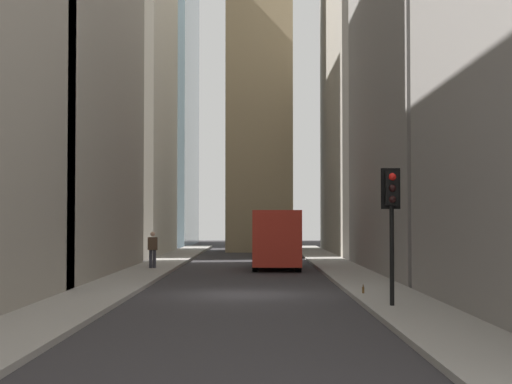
{
  "coord_description": "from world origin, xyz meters",
  "views": [
    {
      "loc": [
        -26.64,
        -0.48,
        2.43
      ],
      "look_at": [
        11.62,
        -0.44,
        3.69
      ],
      "focal_mm": 57.75,
      "sensor_mm": 36.0,
      "label": 1
    }
  ],
  "objects_px": {
    "pedestrian": "(153,248)",
    "hatchback_grey": "(273,250)",
    "traffic_light_foreground": "(392,204)",
    "discarded_bottle": "(363,290)",
    "delivery_truck": "(276,239)"
  },
  "relations": [
    {
      "from": "delivery_truck",
      "to": "traffic_light_foreground",
      "type": "bearing_deg",
      "value": -171.74
    },
    {
      "from": "delivery_truck",
      "to": "traffic_light_foreground",
      "type": "xyz_separation_m",
      "value": [
        -18.39,
        -2.67,
        1.36
      ]
    },
    {
      "from": "discarded_bottle",
      "to": "hatchback_grey",
      "type": "bearing_deg",
      "value": 6.03
    },
    {
      "from": "hatchback_grey",
      "to": "traffic_light_foreground",
      "type": "distance_m",
      "value": 26.22
    },
    {
      "from": "pedestrian",
      "to": "hatchback_grey",
      "type": "bearing_deg",
      "value": -32.19
    },
    {
      "from": "delivery_truck",
      "to": "pedestrian",
      "type": "distance_m",
      "value": 6.05
    },
    {
      "from": "hatchback_grey",
      "to": "discarded_bottle",
      "type": "bearing_deg",
      "value": -173.97
    },
    {
      "from": "traffic_light_foreground",
      "to": "pedestrian",
      "type": "height_order",
      "value": "traffic_light_foreground"
    },
    {
      "from": "traffic_light_foreground",
      "to": "delivery_truck",
      "type": "bearing_deg",
      "value": 8.26
    },
    {
      "from": "traffic_light_foreground",
      "to": "pedestrian",
      "type": "xyz_separation_m",
      "value": [
        16.76,
        8.48,
        -1.76
      ]
    },
    {
      "from": "hatchback_grey",
      "to": "delivery_truck",
      "type": "bearing_deg",
      "value": -180.0
    },
    {
      "from": "delivery_truck",
      "to": "pedestrian",
      "type": "bearing_deg",
      "value": 105.7
    },
    {
      "from": "delivery_truck",
      "to": "traffic_light_foreground",
      "type": "distance_m",
      "value": 18.64
    },
    {
      "from": "delivery_truck",
      "to": "discarded_bottle",
      "type": "relative_size",
      "value": 23.93
    },
    {
      "from": "discarded_bottle",
      "to": "delivery_truck",
      "type": "bearing_deg",
      "value": 9.09
    }
  ]
}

